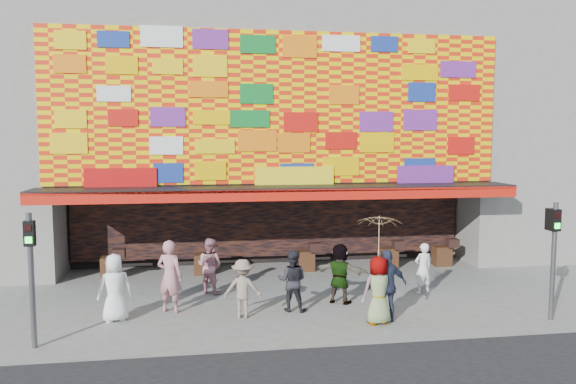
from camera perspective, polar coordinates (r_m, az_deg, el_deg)
The scene contains 15 objects.
ground at distance 15.11m, azimuth 1.23°, elevation -12.19°, with size 90.00×90.00×0.00m, color slate.
shop_building at distance 22.48m, azimuth -2.42°, elevation 7.20°, with size 15.20×9.40×10.00m.
neighbor_right at distance 27.09m, azimuth 26.40°, elevation 7.98°, with size 11.00×8.00×12.00m, color gray.
signal_left at distance 13.46m, azimuth -24.65°, elevation -6.73°, with size 0.22×0.20×3.00m.
signal_right at distance 15.62m, azimuth 25.41°, elevation -5.10°, with size 0.22×0.20×3.00m.
ped_a at distance 14.89m, azimuth -17.21°, elevation -9.27°, with size 0.84×0.55×1.72m, color white.
ped_b at distance 15.24m, azimuth -11.92°, elevation -8.37°, with size 0.70×0.46×1.93m, color #BC7A80.
ped_c at distance 15.07m, azimuth 0.43°, elevation -8.98°, with size 0.80×0.62×1.64m, color #232227.
ped_d at distance 14.61m, azimuth -4.63°, elevation -9.74°, with size 0.98×0.56×1.51m, color gray.
ped_e at distance 14.42m, azimuth 10.04°, elevation -9.35°, with size 1.07×0.45×1.83m, color #2B324C.
ped_f at distance 15.81m, azimuth 5.30°, elevation -8.23°, with size 1.56×0.50×1.68m, color gray.
ped_g at distance 14.22m, azimuth 9.16°, elevation -9.83°, with size 0.83×0.54×1.70m, color gray.
ped_h at distance 17.18m, azimuth 13.56°, elevation -7.54°, with size 0.55×0.36×1.50m, color white.
ped_i at distance 16.88m, azimuth -7.96°, elevation -7.42°, with size 0.80×0.62×1.65m, color #B87783.
parasol at distance 13.92m, azimuth 9.25°, elevation -4.42°, with size 1.19×1.21×1.97m.
Camera 1 is at (-2.53, -14.15, 4.63)m, focal length 35.00 mm.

